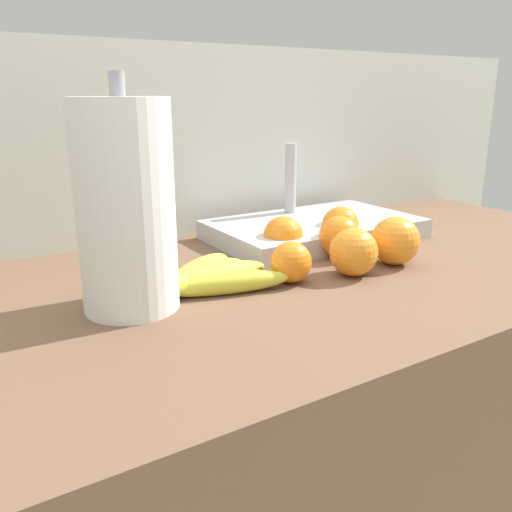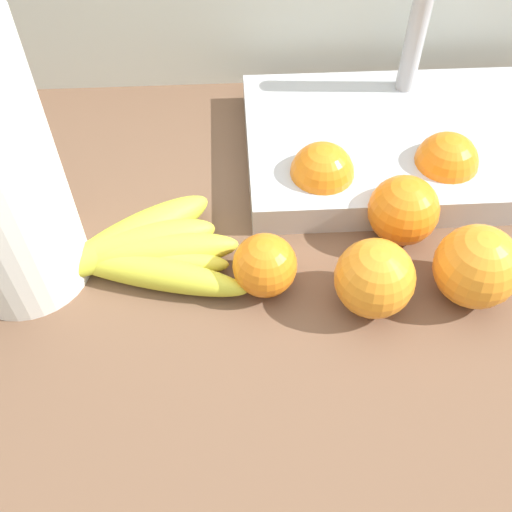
% 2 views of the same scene
% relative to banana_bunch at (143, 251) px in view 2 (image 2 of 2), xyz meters
% --- Properties ---
extents(counter, '(1.57, 0.64, 0.92)m').
position_rel_banana_bunch_xyz_m(counter, '(0.11, -0.00, -0.48)').
color(counter, brown).
rests_on(counter, ground).
extents(wall_back, '(1.97, 0.06, 1.30)m').
position_rel_banana_bunch_xyz_m(wall_back, '(0.11, 0.35, -0.29)').
color(wall_back, silver).
rests_on(wall_back, ground).
extents(banana_bunch, '(0.21, 0.16, 0.04)m').
position_rel_banana_bunch_xyz_m(banana_bunch, '(0.00, 0.00, 0.00)').
color(banana_bunch, gold).
rests_on(banana_bunch, counter).
extents(orange_center, '(0.08, 0.08, 0.08)m').
position_rel_banana_bunch_xyz_m(orange_center, '(0.23, -0.06, 0.02)').
color(orange_center, orange).
rests_on(orange_center, counter).
extents(orange_far_right, '(0.08, 0.08, 0.08)m').
position_rel_banana_bunch_xyz_m(orange_far_right, '(0.28, 0.03, 0.02)').
color(orange_far_right, orange).
rests_on(orange_far_right, counter).
extents(orange_back_left, '(0.07, 0.07, 0.07)m').
position_rel_banana_bunch_xyz_m(orange_back_left, '(0.20, 0.09, 0.02)').
color(orange_back_left, orange).
rests_on(orange_back_left, counter).
extents(orange_back_right, '(0.07, 0.07, 0.07)m').
position_rel_banana_bunch_xyz_m(orange_back_right, '(0.12, -0.04, 0.01)').
color(orange_back_right, orange).
rests_on(orange_back_right, counter).
extents(orange_right, '(0.07, 0.07, 0.07)m').
position_rel_banana_bunch_xyz_m(orange_right, '(0.34, 0.10, 0.02)').
color(orange_right, orange).
rests_on(orange_right, counter).
extents(orange_front, '(0.08, 0.08, 0.08)m').
position_rel_banana_bunch_xyz_m(orange_front, '(0.33, -0.06, 0.02)').
color(orange_front, orange).
rests_on(orange_front, counter).
extents(sink_basin, '(0.41, 0.25, 0.18)m').
position_rel_banana_bunch_xyz_m(sink_basin, '(0.32, 0.16, 0.00)').
color(sink_basin, '#B7BABF').
rests_on(sink_basin, counter).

